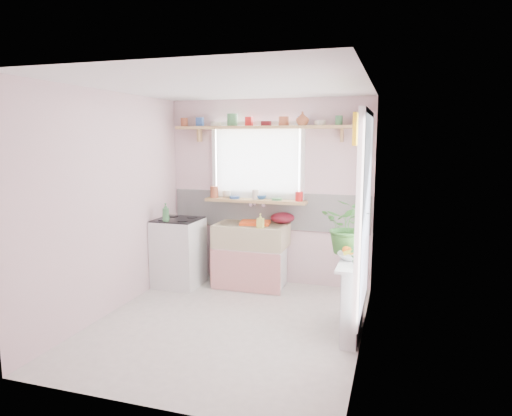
% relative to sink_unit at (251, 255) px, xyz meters
% --- Properties ---
extents(room, '(3.20, 3.20, 3.20)m').
position_rel_sink_unit_xyz_m(room, '(0.81, -0.43, 0.94)').
color(room, silver).
rests_on(room, ground).
extents(sink_unit, '(0.95, 0.65, 1.11)m').
position_rel_sink_unit_xyz_m(sink_unit, '(0.00, 0.00, 0.00)').
color(sink_unit, white).
rests_on(sink_unit, ground).
extents(cooker, '(0.58, 0.58, 0.93)m').
position_rel_sink_unit_xyz_m(cooker, '(-0.95, -0.24, 0.03)').
color(cooker, white).
rests_on(cooker, ground).
extents(radiator_ledge, '(0.22, 0.95, 0.78)m').
position_rel_sink_unit_xyz_m(radiator_ledge, '(1.45, -1.09, -0.03)').
color(radiator_ledge, white).
rests_on(radiator_ledge, ground).
extents(windowsill, '(1.40, 0.22, 0.04)m').
position_rel_sink_unit_xyz_m(windowsill, '(-0.00, 0.19, 0.71)').
color(windowsill, tan).
rests_on(windowsill, room).
extents(pine_shelf, '(2.52, 0.24, 0.04)m').
position_rel_sink_unit_xyz_m(pine_shelf, '(0.15, 0.18, 1.69)').
color(pine_shelf, tan).
rests_on(pine_shelf, room).
extents(shelf_crockery, '(2.47, 0.11, 0.12)m').
position_rel_sink_unit_xyz_m(shelf_crockery, '(0.15, 0.18, 1.76)').
color(shelf_crockery, '#A55133').
rests_on(shelf_crockery, pine_shelf).
extents(sill_crockery, '(1.35, 0.11, 0.12)m').
position_rel_sink_unit_xyz_m(sill_crockery, '(-0.00, 0.19, 0.78)').
color(sill_crockery, '#A55133').
rests_on(sill_crockery, windowsill).
extents(dish_tray, '(0.43, 0.35, 0.04)m').
position_rel_sink_unit_xyz_m(dish_tray, '(0.04, 0.03, 0.44)').
color(dish_tray, '#F84D16').
rests_on(dish_tray, sink_unit).
extents(colander, '(0.41, 0.41, 0.15)m').
position_rel_sink_unit_xyz_m(colander, '(0.37, 0.21, 0.49)').
color(colander, maroon).
rests_on(colander, sink_unit).
extents(jade_plant, '(0.63, 0.58, 0.59)m').
position_rel_sink_unit_xyz_m(jade_plant, '(1.36, -0.88, 0.64)').
color(jade_plant, '#346D2B').
rests_on(jade_plant, radiator_ledge).
extents(fruit_bowl, '(0.28, 0.28, 0.07)m').
position_rel_sink_unit_xyz_m(fruit_bowl, '(1.41, -1.11, 0.38)').
color(fruit_bowl, silver).
rests_on(fruit_bowl, radiator_ledge).
extents(herb_pot, '(0.12, 0.10, 0.21)m').
position_rel_sink_unit_xyz_m(herb_pot, '(1.48, -1.36, 0.45)').
color(herb_pot, '#2A6A2E').
rests_on(herb_pot, radiator_ledge).
extents(soap_bottle_sink, '(0.08, 0.09, 0.18)m').
position_rel_sink_unit_xyz_m(soap_bottle_sink, '(0.18, -0.19, 0.51)').
color(soap_bottle_sink, '#D3D65F').
rests_on(soap_bottle_sink, sink_unit).
extents(sill_cup, '(0.15, 0.15, 0.10)m').
position_rel_sink_unit_xyz_m(sill_cup, '(-0.43, 0.25, 0.78)').
color(sill_cup, white).
rests_on(sill_cup, windowsill).
extents(sill_bowl, '(0.21, 0.21, 0.06)m').
position_rel_sink_unit_xyz_m(sill_bowl, '(0.05, 0.25, 0.76)').
color(sill_bowl, '#3262A5').
rests_on(sill_bowl, windowsill).
extents(shelf_vase, '(0.18, 0.18, 0.17)m').
position_rel_sink_unit_xyz_m(shelf_vase, '(0.64, 0.12, 1.79)').
color(shelf_vase, '#A45532').
rests_on(shelf_vase, pine_shelf).
extents(cooker_bottle, '(0.11, 0.11, 0.24)m').
position_rel_sink_unit_xyz_m(cooker_bottle, '(-1.01, -0.46, 0.60)').
color(cooker_bottle, '#408049').
rests_on(cooker_bottle, cooker).
extents(fruit, '(0.20, 0.14, 0.10)m').
position_rel_sink_unit_xyz_m(fruit, '(1.42, -1.11, 0.43)').
color(fruit, orange).
rests_on(fruit, fruit_bowl).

